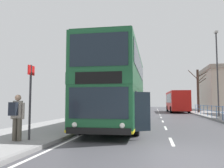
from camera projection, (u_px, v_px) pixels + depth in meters
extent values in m
cube|color=#404045|center=(178.00, 158.00, 6.43)|extent=(8.40, 140.00, 0.06)
cube|color=silver|center=(172.00, 142.00, 8.98)|extent=(0.12, 2.00, 0.00)
cube|color=silver|center=(166.00, 128.00, 13.69)|extent=(0.12, 2.00, 0.00)
cube|color=silver|center=(163.00, 121.00, 18.40)|extent=(0.12, 2.00, 0.00)
cube|color=silver|center=(161.00, 117.00, 23.10)|extent=(0.12, 2.00, 0.00)
cube|color=silver|center=(160.00, 115.00, 27.81)|extent=(0.12, 2.00, 0.00)
cube|color=silver|center=(159.00, 113.00, 32.52)|extent=(0.12, 2.00, 0.00)
cube|color=silver|center=(158.00, 112.00, 37.23)|extent=(0.12, 2.00, 0.00)
cube|color=silver|center=(158.00, 111.00, 41.94)|extent=(0.12, 2.00, 0.00)
cube|color=silver|center=(158.00, 110.00, 46.65)|extent=(0.12, 2.00, 0.00)
cube|color=silver|center=(157.00, 109.00, 51.36)|extent=(0.12, 2.00, 0.00)
cube|color=silver|center=(157.00, 108.00, 56.06)|extent=(0.12, 2.00, 0.00)
cube|color=silver|center=(45.00, 152.00, 7.13)|extent=(0.12, 133.00, 0.00)
cube|color=gray|center=(35.00, 149.00, 7.20)|extent=(0.20, 140.00, 0.14)
cube|color=#19512D|center=(118.00, 106.00, 13.72)|extent=(2.70, 10.25, 1.85)
cube|color=#19512D|center=(118.00, 87.00, 13.81)|extent=(2.71, 10.30, 0.48)
cube|color=#19512D|center=(118.00, 69.00, 13.89)|extent=(2.70, 10.25, 1.69)
cube|color=#154527|center=(118.00, 54.00, 13.96)|extent=(2.62, 9.95, 0.08)
cube|color=#19232D|center=(98.00, 103.00, 8.70)|extent=(2.28, 0.05, 1.18)
cube|color=black|center=(98.00, 78.00, 8.77)|extent=(1.82, 0.05, 0.46)
cube|color=#19232D|center=(98.00, 49.00, 8.85)|extent=(2.28, 0.05, 1.28)
cube|color=black|center=(98.00, 131.00, 8.61)|extent=(2.46, 0.10, 0.24)
cube|color=yellow|center=(118.00, 121.00, 13.65)|extent=(2.72, 10.30, 0.10)
cube|color=#19232D|center=(140.00, 102.00, 13.77)|extent=(0.10, 7.98, 0.96)
cube|color=#19232D|center=(140.00, 67.00, 13.68)|extent=(0.11, 9.20, 1.01)
cube|color=#19232D|center=(97.00, 102.00, 14.21)|extent=(0.10, 7.98, 0.96)
cube|color=#19232D|center=(96.00, 68.00, 14.12)|extent=(0.11, 9.20, 1.01)
sphere|color=white|center=(122.00, 126.00, 8.47)|extent=(0.20, 0.20, 0.20)
sphere|color=white|center=(74.00, 125.00, 8.77)|extent=(0.20, 0.20, 0.20)
cube|color=#19232D|center=(142.00, 111.00, 9.45)|extent=(0.67, 0.50, 1.59)
cube|color=black|center=(134.00, 111.00, 9.80)|extent=(0.11, 0.90, 1.59)
cylinder|color=black|center=(136.00, 124.00, 10.59)|extent=(0.31, 1.04, 1.04)
cylinder|color=black|center=(83.00, 123.00, 11.01)|extent=(0.31, 1.04, 1.04)
cylinder|color=black|center=(142.00, 116.00, 16.61)|extent=(0.31, 1.04, 1.04)
cylinder|color=black|center=(107.00, 116.00, 17.03)|extent=(0.31, 1.04, 1.04)
cube|color=red|center=(177.00, 101.00, 35.47)|extent=(2.76, 9.96, 2.79)
cube|color=#19232D|center=(168.00, 98.00, 35.69)|extent=(0.24, 8.41, 1.34)
cube|color=#19232D|center=(186.00, 98.00, 35.31)|extent=(0.24, 8.41, 1.34)
cube|color=#19232D|center=(173.00, 99.00, 40.38)|extent=(2.15, 0.09, 1.67)
cylinder|color=black|center=(167.00, 108.00, 38.46)|extent=(0.31, 0.97, 0.96)
cylinder|color=black|center=(183.00, 109.00, 38.09)|extent=(0.31, 0.97, 0.96)
cylinder|color=black|center=(171.00, 110.00, 32.45)|extent=(0.31, 0.97, 0.96)
cylinder|color=black|center=(189.00, 110.00, 32.09)|extent=(0.31, 0.97, 0.96)
cylinder|color=#386BA8|center=(223.00, 113.00, 17.66)|extent=(0.05, 0.05, 1.08)
cylinder|color=#386BA8|center=(217.00, 112.00, 19.33)|extent=(0.05, 0.05, 1.08)
cylinder|color=#386BA8|center=(212.00, 111.00, 21.00)|extent=(0.05, 0.05, 1.08)
cylinder|color=#386BA8|center=(207.00, 111.00, 22.67)|extent=(0.05, 0.05, 1.08)
cylinder|color=#386BA8|center=(204.00, 110.00, 24.34)|extent=(0.05, 0.05, 1.08)
cylinder|color=#386BA8|center=(201.00, 110.00, 26.02)|extent=(0.05, 0.05, 1.08)
cylinder|color=#386BA8|center=(198.00, 109.00, 27.69)|extent=(0.05, 0.05, 1.08)
cylinder|color=#386BA8|center=(195.00, 109.00, 29.36)|extent=(0.05, 0.05, 1.08)
cylinder|color=#4C473D|center=(15.00, 129.00, 8.33)|extent=(0.16, 0.16, 0.86)
cylinder|color=#4C473D|center=(19.00, 129.00, 8.29)|extent=(0.16, 0.16, 0.86)
cylinder|color=gray|center=(18.00, 109.00, 8.36)|extent=(0.35, 0.35, 0.61)
cylinder|color=gray|center=(12.00, 111.00, 8.40)|extent=(0.10, 0.10, 0.58)
cylinder|color=gray|center=(23.00, 111.00, 8.31)|extent=(0.10, 0.10, 0.58)
sphere|color=tan|center=(18.00, 98.00, 8.40)|extent=(0.23, 0.23, 0.22)
cube|color=black|center=(13.00, 109.00, 8.11)|extent=(0.28, 0.19, 0.47)
cylinder|color=#2D2D33|center=(30.00, 102.00, 8.68)|extent=(0.08, 0.08, 2.78)
cube|color=red|center=(31.00, 70.00, 8.79)|extent=(0.04, 0.44, 0.36)
cylinder|color=#38383D|center=(217.00, 74.00, 23.64)|extent=(0.14, 0.14, 8.44)
cube|color=#B2B2AD|center=(216.00, 32.00, 23.98)|extent=(0.28, 0.60, 0.20)
cylinder|color=#423328|center=(198.00, 91.00, 31.54)|extent=(0.32, 0.32, 5.80)
cylinder|color=#423328|center=(198.00, 83.00, 31.10)|extent=(0.39, 1.23, 1.44)
cylinder|color=#423328|center=(203.00, 74.00, 31.47)|extent=(1.30, 0.40, 0.78)
cylinder|color=#423328|center=(202.00, 81.00, 31.62)|extent=(1.14, 0.27, 0.85)
cylinder|color=#423328|center=(193.00, 75.00, 32.17)|extent=(1.23, 0.85, 1.44)
cylinder|color=#423328|center=(202.00, 78.00, 31.94)|extent=(1.33, 0.88, 1.12)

